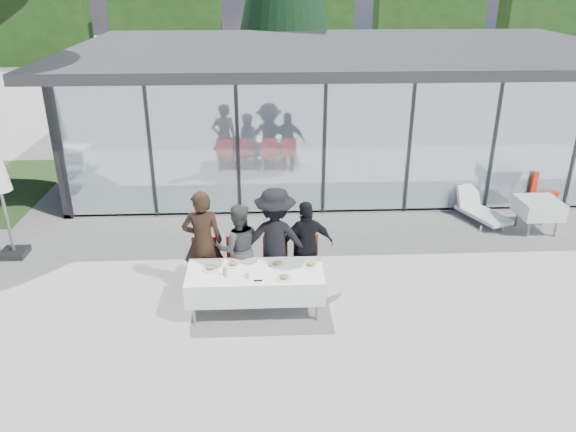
% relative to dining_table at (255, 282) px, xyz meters
% --- Properties ---
extents(ground, '(90.00, 90.00, 0.00)m').
position_rel_dining_table_xyz_m(ground, '(0.52, 0.02, -0.54)').
color(ground, gray).
rests_on(ground, ground).
extents(pavilion, '(14.80, 8.80, 3.44)m').
position_rel_dining_table_xyz_m(pavilion, '(2.53, 8.18, 1.61)').
color(pavilion, gray).
rests_on(pavilion, ground).
extents(treeline, '(62.50, 2.00, 4.40)m').
position_rel_dining_table_xyz_m(treeline, '(-1.48, 28.02, 1.66)').
color(treeline, '#163210').
rests_on(treeline, ground).
extents(dining_table, '(2.26, 0.96, 0.75)m').
position_rel_dining_table_xyz_m(dining_table, '(0.00, 0.00, 0.00)').
color(dining_table, white).
rests_on(dining_table, ground).
extents(diner_a, '(0.74, 0.74, 1.92)m').
position_rel_dining_table_xyz_m(diner_a, '(-0.91, 0.69, 0.42)').
color(diner_a, black).
rests_on(diner_a, ground).
extents(diner_chair_a, '(0.44, 0.44, 0.97)m').
position_rel_dining_table_xyz_m(diner_chair_a, '(-0.91, 0.75, -0.00)').
color(diner_chair_a, red).
rests_on(diner_chair_a, ground).
extents(diner_b, '(0.90, 0.90, 1.65)m').
position_rel_dining_table_xyz_m(diner_b, '(-0.30, 0.69, 0.29)').
color(diner_b, '#484848').
rests_on(diner_b, ground).
extents(diner_chair_b, '(0.44, 0.44, 0.97)m').
position_rel_dining_table_xyz_m(diner_chair_b, '(-0.30, 0.75, -0.00)').
color(diner_chair_b, red).
rests_on(diner_chair_b, ground).
extents(diner_c, '(1.40, 1.40, 1.93)m').
position_rel_dining_table_xyz_m(diner_c, '(0.36, 0.69, 0.43)').
color(diner_c, black).
rests_on(diner_c, ground).
extents(diner_chair_c, '(0.44, 0.44, 0.97)m').
position_rel_dining_table_xyz_m(diner_chair_c, '(0.36, 0.75, -0.00)').
color(diner_chair_c, red).
rests_on(diner_chair_c, ground).
extents(diner_d, '(1.18, 1.18, 1.68)m').
position_rel_dining_table_xyz_m(diner_d, '(0.90, 0.69, 0.30)').
color(diner_d, black).
rests_on(diner_d, ground).
extents(diner_chair_d, '(0.44, 0.44, 0.97)m').
position_rel_dining_table_xyz_m(diner_chair_d, '(0.90, 0.75, -0.00)').
color(diner_chair_d, red).
rests_on(diner_chair_d, ground).
extents(plate_a, '(0.29, 0.29, 0.07)m').
position_rel_dining_table_xyz_m(plate_a, '(-0.74, 0.09, 0.24)').
color(plate_a, silver).
rests_on(plate_a, dining_table).
extents(plate_b, '(0.29, 0.29, 0.07)m').
position_rel_dining_table_xyz_m(plate_b, '(-0.37, 0.22, 0.24)').
color(plate_b, silver).
rests_on(plate_b, dining_table).
extents(plate_c, '(0.29, 0.29, 0.07)m').
position_rel_dining_table_xyz_m(plate_c, '(0.38, 0.19, 0.24)').
color(plate_c, silver).
rests_on(plate_c, dining_table).
extents(plate_d, '(0.29, 0.29, 0.07)m').
position_rel_dining_table_xyz_m(plate_d, '(0.93, 0.14, 0.24)').
color(plate_d, silver).
rests_on(plate_d, dining_table).
extents(plate_extra, '(0.29, 0.29, 0.07)m').
position_rel_dining_table_xyz_m(plate_extra, '(0.47, -0.28, 0.24)').
color(plate_extra, silver).
rests_on(plate_extra, dining_table).
extents(juice_bottle, '(0.06, 0.06, 0.15)m').
position_rel_dining_table_xyz_m(juice_bottle, '(-0.49, -0.13, 0.29)').
color(juice_bottle, '#80AF49').
rests_on(juice_bottle, dining_table).
extents(drinking_glasses, '(0.07, 0.07, 0.10)m').
position_rel_dining_table_xyz_m(drinking_glasses, '(-0.12, -0.21, 0.26)').
color(drinking_glasses, silver).
rests_on(drinking_glasses, dining_table).
extents(folded_eyeglasses, '(0.14, 0.03, 0.01)m').
position_rel_dining_table_xyz_m(folded_eyeglasses, '(0.05, -0.33, 0.22)').
color(folded_eyeglasses, black).
rests_on(folded_eyeglasses, dining_table).
extents(spare_table_right, '(0.86, 0.86, 0.74)m').
position_rel_dining_table_xyz_m(spare_table_right, '(6.15, 2.86, 0.02)').
color(spare_table_right, white).
rests_on(spare_table_right, ground).
extents(spare_chair_a, '(0.55, 0.55, 0.97)m').
position_rel_dining_table_xyz_m(spare_chair_a, '(6.91, 4.16, -0.00)').
color(spare_chair_a, red).
rests_on(spare_chair_a, ground).
extents(spare_chair_b, '(0.61, 0.61, 0.97)m').
position_rel_dining_table_xyz_m(spare_chair_b, '(6.57, 4.13, -0.00)').
color(spare_chair_b, red).
rests_on(spare_chair_b, ground).
extents(lounger, '(1.06, 1.46, 0.72)m').
position_rel_dining_table_xyz_m(lounger, '(5.12, 3.57, -0.28)').
color(lounger, white).
rests_on(lounger, ground).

